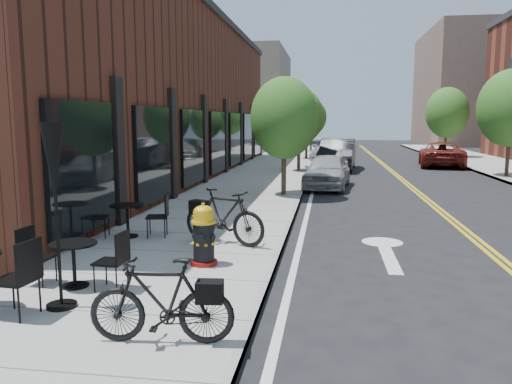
{
  "coord_description": "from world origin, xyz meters",
  "views": [
    {
      "loc": [
        0.86,
        -7.19,
        2.52
      ],
      "look_at": [
        -0.68,
        3.33,
        1.0
      ],
      "focal_mm": 35.0,
      "sensor_mm": 36.0,
      "label": 1
    }
  ],
  "objects_px": {
    "parked_car_b": "(337,154)",
    "parked_car_c": "(328,150)",
    "bicycle_left": "(161,301)",
    "fire_hydrant": "(204,236)",
    "bicycle_right": "(224,216)",
    "bistro_set_b": "(74,258)",
    "bistro_set_c": "(127,216)",
    "parked_car_far": "(441,154)",
    "parked_car_a": "(327,171)",
    "patio_umbrella": "(54,176)"
  },
  "relations": [
    {
      "from": "parked_car_b",
      "to": "parked_car_c",
      "type": "xyz_separation_m",
      "value": [
        -0.48,
        5.88,
        -0.13
      ]
    },
    {
      "from": "bicycle_left",
      "to": "parked_car_b",
      "type": "height_order",
      "value": "parked_car_b"
    },
    {
      "from": "fire_hydrant",
      "to": "parked_car_b",
      "type": "height_order",
      "value": "parked_car_b"
    },
    {
      "from": "parked_car_c",
      "to": "bicycle_right",
      "type": "bearing_deg",
      "value": -88.31
    },
    {
      "from": "bistro_set_b",
      "to": "parked_car_b",
      "type": "height_order",
      "value": "parked_car_b"
    },
    {
      "from": "bicycle_left",
      "to": "bistro_set_b",
      "type": "distance_m",
      "value": 2.48
    },
    {
      "from": "bistro_set_b",
      "to": "parked_car_b",
      "type": "distance_m",
      "value": 19.88
    },
    {
      "from": "bicycle_left",
      "to": "parked_car_c",
      "type": "bearing_deg",
      "value": 171.29
    },
    {
      "from": "parked_car_c",
      "to": "bistro_set_b",
      "type": "bearing_deg",
      "value": -91.4
    },
    {
      "from": "bistro_set_c",
      "to": "parked_car_far",
      "type": "relative_size",
      "value": 0.34
    },
    {
      "from": "bistro_set_c",
      "to": "parked_car_a",
      "type": "relative_size",
      "value": 0.44
    },
    {
      "from": "bistro_set_b",
      "to": "parked_car_far",
      "type": "bearing_deg",
      "value": 69.74
    },
    {
      "from": "bicycle_left",
      "to": "patio_umbrella",
      "type": "distance_m",
      "value": 2.22
    },
    {
      "from": "fire_hydrant",
      "to": "parked_car_b",
      "type": "relative_size",
      "value": 0.22
    },
    {
      "from": "bistro_set_c",
      "to": "parked_car_c",
      "type": "xyz_separation_m",
      "value": [
        4.06,
        22.23,
        0.1
      ]
    },
    {
      "from": "bicycle_left",
      "to": "bistro_set_b",
      "type": "bearing_deg",
      "value": -135.66
    },
    {
      "from": "parked_car_a",
      "to": "bistro_set_b",
      "type": "bearing_deg",
      "value": -100.1
    },
    {
      "from": "bicycle_right",
      "to": "parked_car_far",
      "type": "distance_m",
      "value": 21.03
    },
    {
      "from": "patio_umbrella",
      "to": "parked_car_far",
      "type": "relative_size",
      "value": 0.49
    },
    {
      "from": "parked_car_b",
      "to": "parked_car_c",
      "type": "bearing_deg",
      "value": 99.47
    },
    {
      "from": "bistro_set_c",
      "to": "parked_car_far",
      "type": "distance_m",
      "value": 21.68
    },
    {
      "from": "bicycle_right",
      "to": "bistro_set_b",
      "type": "bearing_deg",
      "value": 171.82
    },
    {
      "from": "fire_hydrant",
      "to": "bistro_set_c",
      "type": "relative_size",
      "value": 0.62
    },
    {
      "from": "bistro_set_c",
      "to": "patio_umbrella",
      "type": "relative_size",
      "value": 0.7
    },
    {
      "from": "bistro_set_b",
      "to": "patio_umbrella",
      "type": "bearing_deg",
      "value": -69.92
    },
    {
      "from": "bistro_set_b",
      "to": "bistro_set_c",
      "type": "bearing_deg",
      "value": 102.25
    },
    {
      "from": "bicycle_left",
      "to": "parked_car_far",
      "type": "distance_m",
      "value": 25.1
    },
    {
      "from": "fire_hydrant",
      "to": "patio_umbrella",
      "type": "relative_size",
      "value": 0.44
    },
    {
      "from": "bistro_set_b",
      "to": "parked_car_b",
      "type": "relative_size",
      "value": 0.33
    },
    {
      "from": "bicycle_right",
      "to": "bistro_set_b",
      "type": "xyz_separation_m",
      "value": [
        -1.63,
        -2.83,
        -0.12
      ]
    },
    {
      "from": "bistro_set_b",
      "to": "parked_car_far",
      "type": "relative_size",
      "value": 0.32
    },
    {
      "from": "fire_hydrant",
      "to": "parked_car_c",
      "type": "relative_size",
      "value": 0.23
    },
    {
      "from": "bistro_set_c",
      "to": "parked_car_b",
      "type": "distance_m",
      "value": 16.97
    },
    {
      "from": "bistro_set_c",
      "to": "patio_umbrella",
      "type": "bearing_deg",
      "value": -91.22
    },
    {
      "from": "parked_car_b",
      "to": "parked_car_a",
      "type": "bearing_deg",
      "value": -88.97
    },
    {
      "from": "bicycle_right",
      "to": "patio_umbrella",
      "type": "distance_m",
      "value": 4.04
    },
    {
      "from": "bistro_set_b",
      "to": "parked_car_b",
      "type": "bearing_deg",
      "value": 81.73
    },
    {
      "from": "parked_car_c",
      "to": "parked_car_far",
      "type": "height_order",
      "value": "parked_car_far"
    },
    {
      "from": "fire_hydrant",
      "to": "bicycle_right",
      "type": "height_order",
      "value": "bicycle_right"
    },
    {
      "from": "bicycle_left",
      "to": "bistro_set_c",
      "type": "height_order",
      "value": "bicycle_left"
    },
    {
      "from": "bicycle_right",
      "to": "parked_car_a",
      "type": "height_order",
      "value": "parked_car_a"
    },
    {
      "from": "bistro_set_c",
      "to": "parked_car_c",
      "type": "height_order",
      "value": "parked_car_c"
    },
    {
      "from": "fire_hydrant",
      "to": "bicycle_right",
      "type": "xyz_separation_m",
      "value": [
        0.04,
        1.45,
        0.05
      ]
    },
    {
      "from": "parked_car_a",
      "to": "patio_umbrella",
      "type": "bearing_deg",
      "value": -98.21
    },
    {
      "from": "bicycle_left",
      "to": "parked_car_b",
      "type": "xyz_separation_m",
      "value": [
        2.18,
        21.07,
        0.2
      ]
    },
    {
      "from": "bicycle_left",
      "to": "parked_car_far",
      "type": "xyz_separation_m",
      "value": [
        7.9,
        23.82,
        0.08
      ]
    },
    {
      "from": "bistro_set_c",
      "to": "patio_umbrella",
      "type": "distance_m",
      "value": 4.15
    },
    {
      "from": "fire_hydrant",
      "to": "bicycle_right",
      "type": "bearing_deg",
      "value": 107.19
    },
    {
      "from": "patio_umbrella",
      "to": "parked_car_far",
      "type": "bearing_deg",
      "value": 67.44
    },
    {
      "from": "bicycle_right",
      "to": "parked_car_b",
      "type": "bearing_deg",
      "value": 13.41
    }
  ]
}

